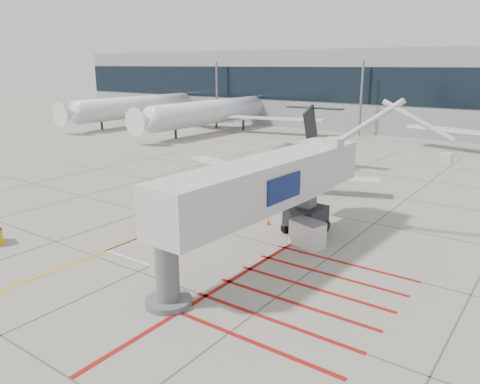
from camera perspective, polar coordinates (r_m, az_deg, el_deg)
The scene contains 10 objects.
ground_plane at distance 30.25m, azimuth -6.68°, elevation -7.03°, with size 260.00×260.00×0.00m, color gray.
regional_jet at distance 41.59m, azimuth 1.19°, elevation 4.33°, with size 21.31×26.87×7.04m, color silver, non-canonical shape.
jet_bridge at distance 27.17m, azimuth 1.50°, elevation -0.62°, with size 9.44×19.93×7.97m, color silver, non-canonical shape.
pushback_tug at distance 33.30m, azimuth -9.94°, elevation -3.70°, with size 2.48×1.55×1.45m, color #AD2810, non-canonical shape.
baggage_cart at distance 34.30m, azimuth -3.43°, elevation -3.07°, with size 2.03×1.28×1.28m, color #505055, non-canonical shape.
ground_power_unit at distance 30.71m, azimuth 8.22°, elevation -5.01°, with size 2.17×1.27×1.72m, color silver, non-canonical shape.
cone_nose at distance 35.99m, azimuth 0.03°, elevation -2.77°, with size 0.39×0.39×0.54m, color #FF630D.
cone_side at distance 34.63m, azimuth 3.44°, elevation -3.58°, with size 0.35×0.35×0.49m, color #ED550C.
bg_aircraft_a at distance 96.46m, azimuth -10.92°, elevation 11.88°, with size 36.70×40.78×12.23m, color silver, non-canonical shape.
bg_aircraft_b at distance 84.28m, azimuth -2.15°, elevation 11.69°, with size 36.80×40.89×12.27m, color silver, non-canonical shape.
Camera 1 is at (19.00, -20.56, 11.44)m, focal length 35.00 mm.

